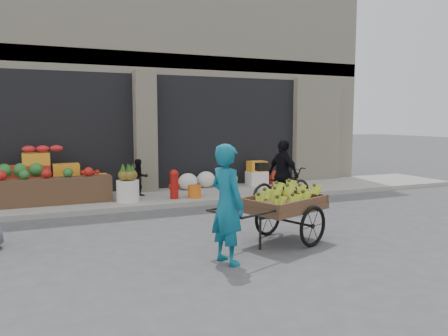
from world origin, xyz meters
name	(u,v)px	position (x,y,z in m)	size (l,w,h in m)	color
ground	(216,243)	(0.00, 0.00, 0.00)	(80.00, 80.00, 0.00)	#424244
sidewalk	(155,198)	(0.00, 4.10, 0.06)	(18.00, 2.20, 0.12)	gray
building	(123,77)	(0.00, 8.03, 3.37)	(14.00, 6.45, 7.00)	beige
fruit_display	(46,178)	(-2.48, 4.38, 0.67)	(3.10, 1.12, 1.24)	#B12A18
pineapple_bin	(128,191)	(-0.75, 3.60, 0.37)	(0.52, 0.52, 0.50)	silver
fire_hydrant	(174,183)	(0.35, 3.55, 0.50)	(0.22, 0.22, 0.71)	#A5140F
orange_bucket	(195,191)	(0.85, 3.50, 0.27)	(0.32, 0.32, 0.30)	orange
right_bay_goods	(239,176)	(2.61, 4.70, 0.41)	(3.35, 0.60, 0.70)	silver
seated_person	(139,178)	(-0.35, 4.20, 0.58)	(0.45, 0.35, 0.93)	black
banana_cart	(282,202)	(1.01, -0.40, 0.68)	(2.40, 1.59, 0.94)	brown
vendor_woman	(227,204)	(-0.22, -0.96, 0.85)	(0.62, 0.41, 1.69)	#0F5F79
bicycle	(282,187)	(2.61, 2.33, 0.45)	(0.60, 1.72, 0.90)	black
cyclist	(283,175)	(2.41, 1.93, 0.79)	(0.93, 0.39, 1.58)	black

